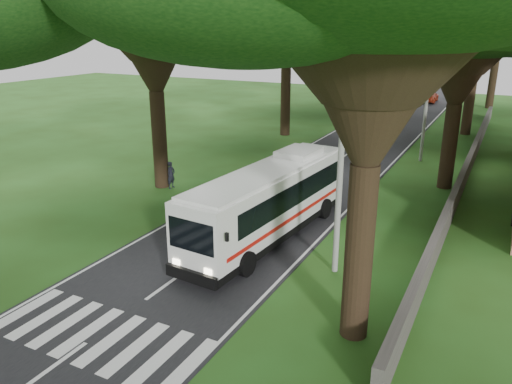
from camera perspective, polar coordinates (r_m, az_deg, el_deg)
name	(u,v)px	position (r m, az deg, el deg)	size (l,w,h in m)	color
ground	(137,307)	(19.14, -13.45, -12.64)	(140.00, 140.00, 0.00)	#244413
road	(346,155)	(39.98, 10.24, 4.14)	(8.00, 120.00, 0.04)	black
crosswalk	(97,336)	(17.94, -17.70, -15.37)	(8.00, 3.00, 0.01)	silver
property_wall	(468,165)	(37.35, 23.10, 2.85)	(0.35, 50.00, 1.20)	#383533
pole_near	(340,175)	(19.80, 9.57, 1.94)	(1.60, 0.24, 8.00)	gray
pole_mid	(426,105)	(38.96, 18.88, 9.34)	(1.60, 0.24, 8.00)	gray
pole_far	(458,80)	(58.68, 22.07, 11.78)	(1.60, 0.24, 8.00)	gray
tree_r_mida	(466,11)	(32.31, 22.89, 18.51)	(13.39, 13.39, 13.47)	black
tree_r_midb	(481,14)	(50.29, 24.35, 18.09)	(14.58, 14.58, 13.90)	black
tree_r_far	(503,11)	(68.21, 26.38, 18.01)	(16.37, 16.37, 14.80)	black
coach_bus	(270,200)	(23.65, 1.62, -0.95)	(3.50, 11.89, 3.46)	white
distant_car_b	(410,99)	(68.95, 17.16, 10.14)	(1.28, 3.66, 1.21)	navy
distant_car_c	(429,96)	(71.22, 19.13, 10.31)	(2.11, 5.19, 1.50)	#9F2F17
pedestrian	(171,175)	(31.64, -9.68, 1.94)	(0.62, 0.41, 1.70)	black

